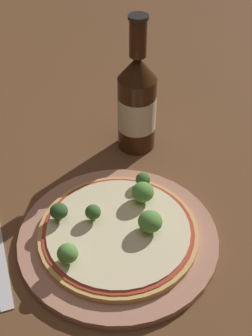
# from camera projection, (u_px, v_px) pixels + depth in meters

# --- Properties ---
(ground_plane) EXTENTS (3.00, 3.00, 0.00)m
(ground_plane) POSITION_uv_depth(u_px,v_px,m) (131.00, 237.00, 0.71)
(ground_plane) COLOR brown
(plate) EXTENTS (0.30, 0.30, 0.01)m
(plate) POSITION_uv_depth(u_px,v_px,m) (117.00, 236.00, 0.71)
(plate) COLOR tan
(plate) RESTS_ON ground_plane
(pizza) EXTENTS (0.24, 0.24, 0.01)m
(pizza) POSITION_uv_depth(u_px,v_px,m) (117.00, 230.00, 0.70)
(pizza) COLOR tan
(pizza) RESTS_ON plate
(broccoli_floret_0) EXTENTS (0.04, 0.04, 0.03)m
(broccoli_floret_0) POSITION_uv_depth(u_px,v_px,m) (150.00, 222.00, 0.68)
(broccoli_floret_0) COLOR #89A866
(broccoli_floret_0) RESTS_ON pizza
(broccoli_floret_1) EXTENTS (0.03, 0.03, 0.03)m
(broccoli_floret_1) POSITION_uv_depth(u_px,v_px,m) (59.00, 211.00, 0.69)
(broccoli_floret_1) COLOR #89A866
(broccoli_floret_1) RESTS_ON pizza
(broccoli_floret_2) EXTENTS (0.02, 0.02, 0.02)m
(broccoli_floret_2) POSITION_uv_depth(u_px,v_px,m) (143.00, 180.00, 0.75)
(broccoli_floret_2) COLOR #89A866
(broccoli_floret_2) RESTS_ON pizza
(broccoli_floret_3) EXTENTS (0.02, 0.02, 0.03)m
(broccoli_floret_3) POSITION_uv_depth(u_px,v_px,m) (93.00, 212.00, 0.69)
(broccoli_floret_3) COLOR #89A866
(broccoli_floret_3) RESTS_ON pizza
(broccoli_floret_4) EXTENTS (0.03, 0.03, 0.03)m
(broccoli_floret_4) POSITION_uv_depth(u_px,v_px,m) (68.00, 253.00, 0.63)
(broccoli_floret_4) COLOR #89A866
(broccoli_floret_4) RESTS_ON pizza
(broccoli_floret_5) EXTENTS (0.03, 0.03, 0.03)m
(broccoli_floret_5) POSITION_uv_depth(u_px,v_px,m) (143.00, 192.00, 0.72)
(broccoli_floret_5) COLOR #89A866
(broccoli_floret_5) RESTS_ON pizza
(beer_bottle) EXTENTS (0.07, 0.07, 0.25)m
(beer_bottle) POSITION_uv_depth(u_px,v_px,m) (137.00, 103.00, 0.82)
(beer_bottle) COLOR #381E0F
(beer_bottle) RESTS_ON ground_plane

